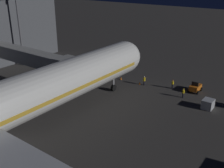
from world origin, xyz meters
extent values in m
plane|color=#383533|center=(0.00, 0.00, 0.00)|extent=(320.00, 320.00, 0.00)
sphere|color=silver|center=(0.00, -24.91, 5.59)|extent=(5.59, 5.59, 5.59)
cube|color=black|center=(0.00, -23.20, 6.59)|extent=(3.14, 1.40, 0.90)
cylinder|color=#B7BABF|center=(0.00, -21.41, 2.27)|extent=(0.28, 0.28, 2.14)
cylinder|color=black|center=(0.00, -21.41, 0.60)|extent=(0.45, 1.20, 1.20)
cube|color=#9E9E99|center=(14.30, -14.37, 5.59)|extent=(20.41, 2.60, 2.50)
cube|color=#9E9E99|center=(4.10, -14.37, 5.59)|extent=(3.20, 3.40, 3.00)
cube|color=black|center=(2.70, -14.37, 5.59)|extent=(0.70, 3.20, 2.70)
cylinder|color=#B7BABF|center=(5.10, -14.37, 2.17)|extent=(0.56, 0.56, 4.34)
cylinder|color=black|center=(4.50, -14.37, 0.30)|extent=(0.25, 0.60, 0.60)
cylinder|color=black|center=(5.70, -14.37, 0.30)|extent=(0.25, 0.60, 0.60)
cylinder|color=#59595E|center=(25.50, -21.06, 7.62)|extent=(0.40, 0.40, 15.23)
cube|color=orange|center=(-11.99, -29.88, 0.80)|extent=(1.50, 2.58, 0.90)
cube|color=black|center=(-11.99, -29.50, 1.60)|extent=(1.20, 0.20, 0.70)
cylinder|color=black|center=(-12.80, -30.79, 0.35)|extent=(0.24, 0.70, 0.70)
cylinder|color=black|center=(-11.18, -30.79, 0.35)|extent=(0.24, 0.70, 0.70)
cylinder|color=black|center=(-12.80, -28.98, 0.35)|extent=(0.24, 0.70, 0.70)
cylinder|color=black|center=(-11.18, -28.98, 0.35)|extent=(0.24, 0.70, 0.70)
cube|color=#B7BABF|center=(-16.01, -24.60, 0.75)|extent=(1.60, 1.90, 1.50)
cylinder|color=black|center=(-8.14, -28.68, 0.45)|extent=(0.28, 0.28, 0.89)
cylinder|color=yellow|center=(-8.14, -28.68, 1.17)|extent=(0.40, 0.40, 0.56)
sphere|color=tan|center=(-8.14, -28.68, 1.57)|extent=(0.24, 0.24, 0.24)
sphere|color=orange|center=(-8.14, -28.68, 1.62)|extent=(0.23, 0.23, 0.23)
cylinder|color=black|center=(-3.05, -27.09, 0.43)|extent=(0.28, 0.28, 0.85)
cylinder|color=yellow|center=(-3.05, -27.09, 1.19)|extent=(0.40, 0.40, 0.69)
sphere|color=tan|center=(-3.05, -27.09, 1.66)|extent=(0.24, 0.24, 0.24)
sphere|color=white|center=(-3.05, -27.09, 1.71)|extent=(0.23, 0.23, 0.23)
cylinder|color=black|center=(-11.29, -26.10, 0.43)|extent=(0.28, 0.28, 0.86)
cylinder|color=yellow|center=(-11.29, -26.10, 1.14)|extent=(0.40, 0.40, 0.56)
sphere|color=tan|center=(-11.29, -26.10, 1.54)|extent=(0.24, 0.24, 0.24)
sphere|color=yellow|center=(-11.29, -26.10, 1.59)|extent=(0.23, 0.23, 0.23)
cone|color=orange|center=(-2.20, -26.91, 0.28)|extent=(0.36, 0.36, 0.55)
cone|color=orange|center=(2.20, -26.91, 0.28)|extent=(0.36, 0.36, 0.55)
camera|label=1|loc=(-26.81, 15.17, 19.61)|focal=43.71mm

